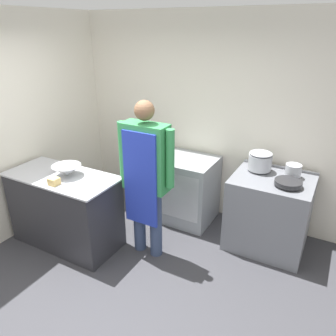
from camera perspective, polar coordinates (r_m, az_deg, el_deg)
The scene contains 12 objects.
ground_plane at distance 3.56m, azimuth -11.60°, elevation -21.52°, with size 14.00×14.00×0.00m, color #38383D.
wall_back at distance 4.51m, azimuth 4.84°, elevation 8.75°, with size 8.00×0.05×2.70m.
wall_left at distance 4.63m, azimuth -21.58°, elevation 7.60°, with size 0.05×8.00×2.70m.
prep_counter at distance 4.17m, azimuth -17.38°, elevation -6.91°, with size 1.35×0.64×0.91m.
stove at distance 4.12m, azimuth 17.14°, elevation -7.38°, with size 0.90×0.76×0.92m.
fridge_unit at distance 4.47m, azimuth 3.38°, elevation -3.74°, with size 0.72×0.66×0.89m.
person_cook at distance 3.54m, azimuth -3.91°, elevation -0.59°, with size 0.68×0.24×1.82m.
mixing_bowl at distance 3.92m, azimuth -17.18°, elevation -0.41°, with size 0.33×0.33×0.13m.
plastic_tub at distance 3.75m, azimuth -19.23°, elevation -2.22°, with size 0.10×0.10×0.08m.
stock_pot at distance 4.02m, azimuth 15.76°, elevation 1.28°, with size 0.27×0.27×0.23m.
saute_pan at distance 3.75m, azimuth 20.21°, elevation -2.41°, with size 0.29×0.29×0.05m.
sauce_pot at distance 3.98m, azimuth 20.97°, elevation -0.36°, with size 0.18×0.18×0.14m.
Camera 1 is at (1.77, -1.83, 2.49)m, focal length 35.00 mm.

